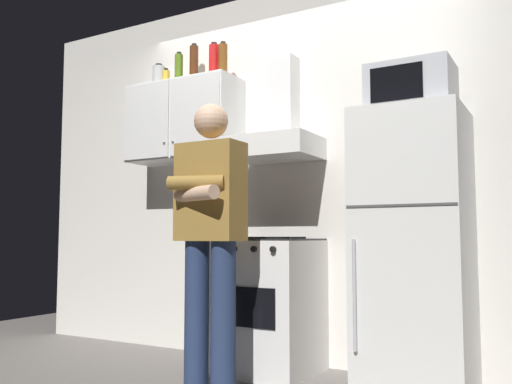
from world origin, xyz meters
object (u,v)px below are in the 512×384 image
(microwave, at_px, (411,89))
(bottle_soda_red, at_px, (214,61))
(stove_oven, at_px, (268,305))
(bottle_canister_steel, at_px, (159,77))
(bottle_spice_jar, at_px, (166,78))
(bottle_beer_brown, at_px, (223,60))
(bottle_rum_dark, at_px, (194,65))
(bottle_olive_oil, at_px, (179,69))
(person_standing, at_px, (210,232))
(refrigerator, at_px, (414,250))
(range_hood, at_px, (277,132))
(upper_cabinet, at_px, (184,122))

(microwave, relative_size, bottle_soda_red, 1.76)
(stove_oven, relative_size, bottle_canister_steel, 4.34)
(microwave, xyz_separation_m, bottle_spice_jar, (-1.91, 0.09, 0.37))
(stove_oven, distance_m, microwave, 1.62)
(microwave, bearing_deg, bottle_beer_brown, 176.19)
(stove_oven, relative_size, bottle_soda_red, 3.20)
(microwave, relative_size, bottle_canister_steel, 2.38)
(bottle_rum_dark, height_order, bottle_canister_steel, bottle_rum_dark)
(bottle_olive_oil, bearing_deg, bottle_rum_dark, 17.88)
(person_standing, distance_m, bottle_olive_oil, 1.68)
(bottle_beer_brown, height_order, bottle_canister_steel, bottle_beer_brown)
(refrigerator, distance_m, bottle_canister_steel, 2.43)
(bottle_beer_brown, distance_m, bottle_spice_jar, 0.53)
(refrigerator, xyz_separation_m, person_standing, (-1.00, -0.61, 0.10))
(refrigerator, bearing_deg, bottle_spice_jar, 176.87)
(stove_oven, height_order, refrigerator, refrigerator)
(refrigerator, height_order, bottle_beer_brown, bottle_beer_brown)
(bottle_spice_jar, bearing_deg, bottle_soda_red, 2.89)
(stove_oven, height_order, microwave, microwave)
(range_hood, distance_m, bottle_rum_dark, 0.96)
(refrigerator, xyz_separation_m, bottle_canister_steel, (-2.02, 0.15, 1.34))
(upper_cabinet, bearing_deg, bottle_rum_dark, 36.81)
(bottle_rum_dark, bearing_deg, stove_oven, -12.91)
(bottle_soda_red, relative_size, bottle_olive_oil, 1.06)
(bottle_spice_jar, bearing_deg, person_standing, -37.97)
(stove_oven, distance_m, bottle_rum_dark, 1.92)
(upper_cabinet, distance_m, bottle_canister_steel, 0.48)
(range_hood, xyz_separation_m, refrigerator, (0.95, -0.13, -0.80))
(bottle_spice_jar, bearing_deg, stove_oven, -6.25)
(upper_cabinet, relative_size, person_standing, 0.55)
(bottle_soda_red, distance_m, bottle_rum_dark, 0.22)
(range_hood, xyz_separation_m, bottle_spice_jar, (-0.96, -0.02, 0.51))
(bottle_spice_jar, bearing_deg, range_hood, 1.27)
(bottle_beer_brown, bearing_deg, person_standing, -61.81)
(stove_oven, xyz_separation_m, person_standing, (-0.05, -0.61, 0.47))
(refrigerator, height_order, person_standing, person_standing)
(person_standing, distance_m, bottle_rum_dark, 1.66)
(refrigerator, relative_size, bottle_rum_dark, 5.06)
(bottle_canister_steel, height_order, bottle_spice_jar, bottle_canister_steel)
(bottle_soda_red, bearing_deg, bottle_olive_oil, 179.17)
(upper_cabinet, height_order, microwave, upper_cabinet)
(upper_cabinet, height_order, bottle_beer_brown, bottle_beer_brown)
(person_standing, bearing_deg, bottle_spice_jar, 142.03)
(range_hood, xyz_separation_m, bottle_rum_dark, (-0.74, 0.04, 0.60))
(person_standing, relative_size, bottle_olive_oil, 6.35)
(stove_oven, bearing_deg, bottle_beer_brown, 165.62)
(range_hood, bearing_deg, stove_oven, -90.00)
(bottle_rum_dark, bearing_deg, bottle_canister_steel, -176.12)
(stove_oven, distance_m, refrigerator, 1.02)
(refrigerator, relative_size, bottle_spice_jar, 11.64)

